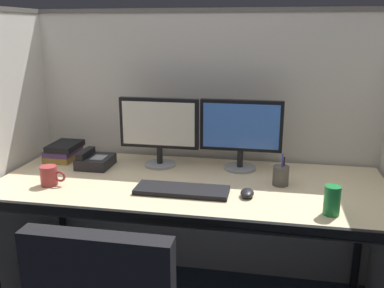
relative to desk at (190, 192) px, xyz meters
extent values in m
cube|color=beige|center=(0.00, 0.46, 0.08)|extent=(2.20, 0.05, 1.55)
cube|color=#605B56|center=(0.00, 0.46, 0.87)|extent=(2.21, 0.06, 0.02)
cube|color=beige|center=(0.00, 0.01, 0.03)|extent=(1.90, 0.80, 0.04)
cube|color=black|center=(0.00, -0.38, 0.03)|extent=(1.90, 0.02, 0.05)
cylinder|color=black|center=(-0.89, 0.35, -0.34)|extent=(0.04, 0.04, 0.70)
cylinder|color=black|center=(0.89, 0.35, -0.34)|extent=(0.04, 0.04, 0.70)
cylinder|color=gray|center=(-0.21, 0.23, 0.06)|extent=(0.17, 0.17, 0.01)
cylinder|color=black|center=(-0.21, 0.23, 0.11)|extent=(0.03, 0.03, 0.09)
cube|color=black|center=(-0.21, 0.23, 0.29)|extent=(0.43, 0.03, 0.27)
cube|color=silver|center=(-0.21, 0.22, 0.29)|extent=(0.39, 0.01, 0.23)
cylinder|color=gray|center=(0.22, 0.25, 0.06)|extent=(0.17, 0.17, 0.01)
cylinder|color=black|center=(0.22, 0.25, 0.11)|extent=(0.03, 0.03, 0.09)
cube|color=black|center=(0.22, 0.25, 0.29)|extent=(0.43, 0.03, 0.27)
cube|color=#3F72D8|center=(0.22, 0.24, 0.29)|extent=(0.39, 0.01, 0.23)
cube|color=black|center=(-0.01, -0.13, 0.06)|extent=(0.43, 0.15, 0.02)
ellipsoid|color=black|center=(0.29, -0.12, 0.07)|extent=(0.06, 0.10, 0.03)
cylinder|color=#59595B|center=(0.29, -0.10, 0.08)|extent=(0.01, 0.01, 0.01)
cylinder|color=#993333|center=(-0.66, -0.15, 0.10)|extent=(0.08, 0.08, 0.09)
torus|color=#993333|center=(-0.60, -0.15, 0.10)|extent=(0.06, 0.01, 0.06)
cube|color=olive|center=(-0.79, 0.24, 0.07)|extent=(0.15, 0.21, 0.03)
cube|color=#4C3366|center=(-0.79, 0.24, 0.10)|extent=(0.15, 0.21, 0.03)
cube|color=black|center=(-0.77, 0.24, 0.13)|extent=(0.15, 0.21, 0.03)
cylinder|color=#197233|center=(0.63, -0.25, 0.11)|extent=(0.07, 0.07, 0.12)
cube|color=black|center=(-0.55, 0.15, 0.08)|extent=(0.17, 0.19, 0.06)
cube|color=black|center=(-0.60, 0.15, 0.12)|extent=(0.04, 0.17, 0.03)
cube|color=gray|center=(-0.52, 0.14, 0.11)|extent=(0.07, 0.09, 0.00)
cylinder|color=#4C4742|center=(0.43, 0.05, 0.10)|extent=(0.08, 0.08, 0.09)
cylinder|color=red|center=(0.44, 0.05, 0.13)|extent=(0.01, 0.01, 0.15)
cylinder|color=#263FB2|center=(0.44, 0.04, 0.13)|extent=(0.01, 0.01, 0.15)
cylinder|color=black|center=(0.45, 0.06, 0.12)|extent=(0.01, 0.01, 0.13)
camera|label=1|loc=(0.37, -1.89, 0.78)|focal=39.31mm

